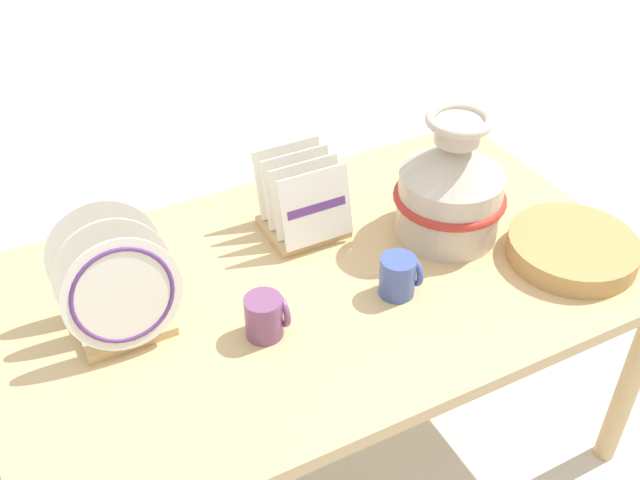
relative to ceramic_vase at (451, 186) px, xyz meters
The scene contains 8 objects.
ground_plane 0.85m from the ceramic_vase, behind, with size 14.00×14.00×0.00m, color beige.
display_table 0.41m from the ceramic_vase, behind, with size 1.49×0.88×0.63m.
ceramic_vase is the anchor object (origin of this frame).
dish_rack_round_plates 0.81m from the ceramic_vase, behind, with size 0.24×0.21×0.26m.
dish_rack_square_plates 0.36m from the ceramic_vase, 151.13° to the left, with size 0.19×0.19×0.20m.
wicker_charger_stack 0.33m from the ceramic_vase, 46.63° to the right, with size 0.31×0.31×0.05m.
mug_cobalt_glaze 0.28m from the ceramic_vase, 148.72° to the right, with size 0.09×0.08×0.10m.
mug_plum_glaze 0.56m from the ceramic_vase, 167.63° to the right, with size 0.09×0.08×0.10m.
Camera 1 is at (-0.61, -1.18, 1.76)m, focal length 42.00 mm.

